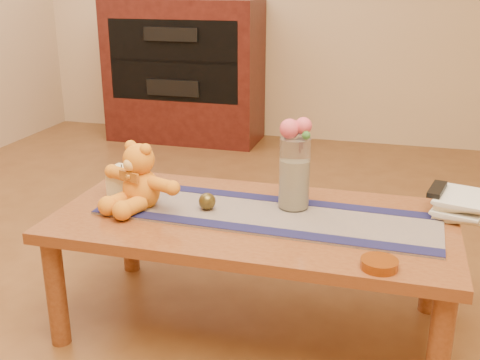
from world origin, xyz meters
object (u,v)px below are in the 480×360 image
(teddy_bear, at_px, (141,176))
(book_bottom, at_px, (435,208))
(pillar_candle, at_px, (122,181))
(tv_remote, at_px, (437,189))
(bronze_ball, at_px, (207,201))
(glass_vase, at_px, (294,173))
(amber_dish, at_px, (379,264))

(teddy_bear, relative_size, book_bottom, 1.50)
(pillar_candle, bearing_deg, tv_remote, 7.75)
(teddy_bear, bearing_deg, bronze_ball, 26.14)
(bronze_ball, height_order, tv_remote, tv_remote)
(teddy_bear, xyz_separation_m, bronze_ball, (0.24, 0.02, -0.08))
(book_bottom, bearing_deg, bronze_ball, -154.40)
(teddy_bear, relative_size, bronze_ball, 5.40)
(pillar_candle, relative_size, book_bottom, 0.48)
(pillar_candle, height_order, glass_vase, glass_vase)
(teddy_bear, xyz_separation_m, glass_vase, (0.54, 0.13, 0.02))
(bronze_ball, bearing_deg, teddy_bear, -174.66)
(tv_remote, bearing_deg, pillar_candle, -159.89)
(glass_vase, xyz_separation_m, bronze_ball, (-0.30, -0.10, -0.10))
(pillar_candle, relative_size, glass_vase, 0.41)
(teddy_bear, distance_m, bronze_ball, 0.26)
(teddy_bear, distance_m, pillar_candle, 0.16)
(glass_vase, xyz_separation_m, book_bottom, (0.50, 0.13, -0.13))
(pillar_candle, height_order, tv_remote, pillar_candle)
(pillar_candle, bearing_deg, bronze_ball, -9.96)
(glass_vase, height_order, amber_dish, glass_vase)
(pillar_candle, height_order, book_bottom, pillar_candle)
(glass_vase, bearing_deg, book_bottom, 14.34)
(teddy_bear, xyz_separation_m, pillar_candle, (-0.12, 0.09, -0.06))
(glass_vase, relative_size, bronze_ball, 4.20)
(glass_vase, bearing_deg, teddy_bear, -166.79)
(book_bottom, xyz_separation_m, tv_remote, (-0.00, -0.01, 0.07))
(pillar_candle, xyz_separation_m, book_bottom, (1.16, 0.17, -0.05))
(bronze_ball, bearing_deg, amber_dish, -24.08)
(teddy_bear, relative_size, amber_dish, 3.06)
(amber_dish, bearing_deg, tv_remote, 70.94)
(tv_remote, bearing_deg, glass_vase, -154.31)
(bronze_ball, distance_m, amber_dish, 0.68)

